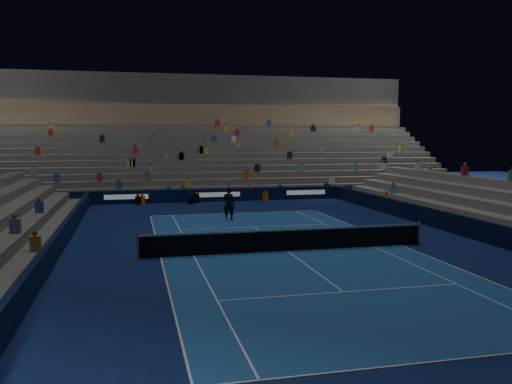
{
  "coord_description": "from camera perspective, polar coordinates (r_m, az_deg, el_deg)",
  "views": [
    {
      "loc": [
        -6.58,
        -22.12,
        5.01
      ],
      "look_at": [
        0.0,
        6.0,
        2.0
      ],
      "focal_mm": 37.46,
      "sensor_mm": 36.0,
      "label": 1
    }
  ],
  "objects": [
    {
      "name": "ground",
      "position": [
        23.61,
        3.34,
        -6.31
      ],
      "size": [
        90.0,
        90.0,
        0.0
      ],
      "primitive_type": "plane",
      "color": "#0D1B4E",
      "rests_on": "ground"
    },
    {
      "name": "court_surface",
      "position": [
        23.61,
        3.34,
        -6.3
      ],
      "size": [
        10.97,
        23.77,
        0.01
      ],
      "primitive_type": "cube",
      "color": "#1C529C",
      "rests_on": "ground"
    },
    {
      "name": "sponsor_barrier_far",
      "position": [
        41.39,
        -3.94,
        -0.32
      ],
      "size": [
        44.0,
        0.25,
        1.0
      ],
      "primitive_type": "cube",
      "color": "#081332",
      "rests_on": "ground"
    },
    {
      "name": "sponsor_barrier_east",
      "position": [
        27.83,
        22.92,
        -3.85
      ],
      "size": [
        0.25,
        37.0,
        1.0
      ],
      "primitive_type": "cube",
      "color": "black",
      "rests_on": "ground"
    },
    {
      "name": "sponsor_barrier_west",
      "position": [
        22.79,
        -20.88,
        -5.86
      ],
      "size": [
        0.25,
        37.0,
        1.0
      ],
      "primitive_type": "cube",
      "color": "black",
      "rests_on": "ground"
    },
    {
      "name": "grandstand_main",
      "position": [
        50.47,
        -5.69,
        4.07
      ],
      "size": [
        44.0,
        15.2,
        11.2
      ],
      "color": "#63635E",
      "rests_on": "ground"
    },
    {
      "name": "tennis_net",
      "position": [
        23.51,
        3.35,
        -5.11
      ],
      "size": [
        12.9,
        0.1,
        1.1
      ],
      "color": "#B2B2B7",
      "rests_on": "ground"
    },
    {
      "name": "tennis_player",
      "position": [
        32.08,
        -2.93,
        -1.25
      ],
      "size": [
        0.85,
        0.7,
        1.99
      ],
      "primitive_type": "imported",
      "rotation": [
        0.0,
        0.0,
        2.78
      ],
      "color": "black",
      "rests_on": "ground"
    },
    {
      "name": "broadcast_camera",
      "position": [
        39.95,
        -7.02,
        -0.88
      ],
      "size": [
        0.45,
        0.88,
        0.55
      ],
      "color": "black",
      "rests_on": "ground"
    }
  ]
}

